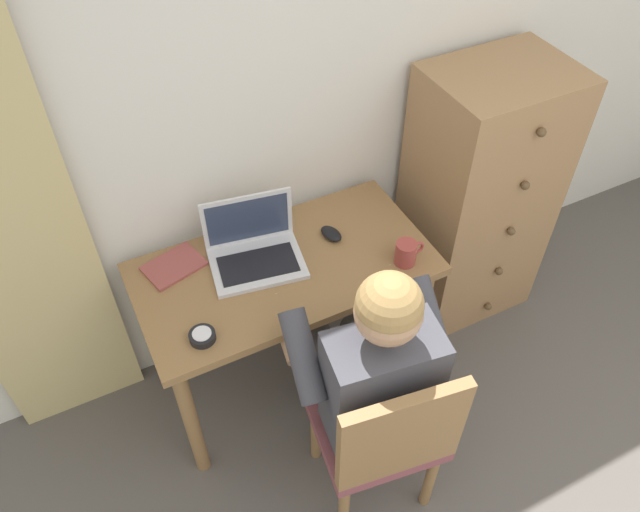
% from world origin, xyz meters
% --- Properties ---
extents(wall_back, '(4.80, 0.05, 2.50)m').
position_xyz_m(wall_back, '(0.00, 2.20, 1.25)').
color(wall_back, silver).
rests_on(wall_back, ground_plane).
extents(desk, '(1.11, 0.58, 0.73)m').
position_xyz_m(desk, '(-0.50, 1.84, 0.61)').
color(desk, olive).
rests_on(desk, ground_plane).
extents(dresser, '(0.57, 0.47, 1.24)m').
position_xyz_m(dresser, '(0.47, 1.92, 0.62)').
color(dresser, '#9E754C').
rests_on(dresser, ground_plane).
extents(chair, '(0.47, 0.45, 0.87)m').
position_xyz_m(chair, '(-0.43, 1.19, 0.48)').
color(chair, brown).
rests_on(chair, ground_plane).
extents(person_seated, '(0.58, 0.62, 1.18)m').
position_xyz_m(person_seated, '(-0.41, 1.37, 0.66)').
color(person_seated, '#4C4C4C').
rests_on(person_seated, ground_plane).
extents(laptop, '(0.38, 0.30, 0.24)m').
position_xyz_m(laptop, '(-0.58, 1.93, 0.78)').
color(laptop, silver).
rests_on(laptop, desk).
extents(computer_mouse, '(0.08, 0.11, 0.03)m').
position_xyz_m(computer_mouse, '(-0.27, 1.90, 0.75)').
color(computer_mouse, black).
rests_on(computer_mouse, desk).
extents(desk_clock, '(0.09, 0.09, 0.03)m').
position_xyz_m(desk_clock, '(-0.88, 1.66, 0.74)').
color(desk_clock, black).
rests_on(desk_clock, desk).
extents(notebook_pad, '(0.24, 0.20, 0.01)m').
position_xyz_m(notebook_pad, '(-0.87, 2.02, 0.74)').
color(notebook_pad, '#994742').
rests_on(notebook_pad, desk).
extents(coffee_mug, '(0.12, 0.08, 0.09)m').
position_xyz_m(coffee_mug, '(-0.09, 1.66, 0.78)').
color(coffee_mug, '#9E3D38').
rests_on(coffee_mug, desk).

